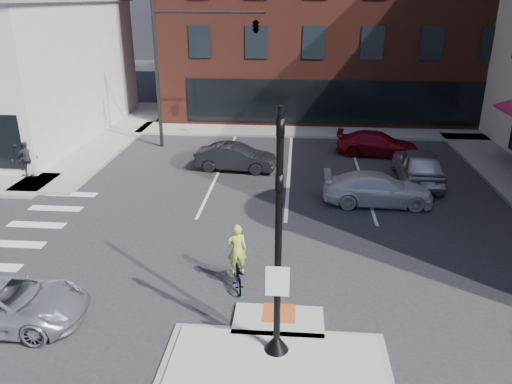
# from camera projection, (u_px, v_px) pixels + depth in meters

# --- Properties ---
(ground) EXTENTS (120.00, 120.00, 0.00)m
(ground) POSITION_uv_depth(u_px,v_px,m) (275.00, 364.00, 11.83)
(ground) COLOR #28282B
(ground) RESTS_ON ground
(refuge_island) EXTENTS (5.40, 4.65, 0.13)m
(refuge_island) POSITION_uv_depth(u_px,v_px,m) (275.00, 370.00, 11.58)
(refuge_island) COLOR gray
(refuge_island) RESTS_ON ground
(sidewalk_n) EXTENTS (26.00, 3.00, 0.15)m
(sidewalk_n) POSITION_uv_depth(u_px,v_px,m) (339.00, 132.00, 31.99)
(sidewalk_n) COLOR gray
(sidewalk_n) RESTS_ON ground
(building_n) EXTENTS (24.40, 18.40, 15.50)m
(building_n) POSITION_uv_depth(u_px,v_px,m) (336.00, 2.00, 38.44)
(building_n) COLOR #59251C
(building_n) RESTS_ON ground
(building_far_left) EXTENTS (10.00, 12.00, 10.00)m
(building_far_left) POSITION_uv_depth(u_px,v_px,m) (263.00, 26.00, 58.58)
(building_far_left) COLOR slate
(building_far_left) RESTS_ON ground
(building_far_right) EXTENTS (12.00, 12.00, 12.00)m
(building_far_right) POSITION_uv_depth(u_px,v_px,m) (374.00, 17.00, 59.05)
(building_far_right) COLOR brown
(building_far_right) RESTS_ON ground
(signal_pole) EXTENTS (0.60, 0.60, 5.98)m
(signal_pole) POSITION_uv_depth(u_px,v_px,m) (278.00, 269.00, 11.34)
(signal_pole) COLOR black
(signal_pole) RESTS_ON refuge_island
(mast_arm_signal) EXTENTS (6.10, 2.24, 8.00)m
(mast_arm_signal) POSITION_uv_depth(u_px,v_px,m) (228.00, 36.00, 26.55)
(mast_arm_signal) COLOR black
(mast_arm_signal) RESTS_ON ground
(silver_suv) EXTENTS (4.50, 2.17, 1.24)m
(silver_suv) POSITION_uv_depth(u_px,v_px,m) (2.00, 303.00, 13.13)
(silver_suv) COLOR silver
(silver_suv) RESTS_ON ground
(white_pickup) EXTENTS (4.54, 1.86, 1.31)m
(white_pickup) POSITION_uv_depth(u_px,v_px,m) (378.00, 189.00, 20.84)
(white_pickup) COLOR white
(white_pickup) RESTS_ON ground
(bg_car_dark) EXTENTS (4.14, 1.82, 1.32)m
(bg_car_dark) POSITION_uv_depth(u_px,v_px,m) (236.00, 157.00, 24.93)
(bg_car_dark) COLOR #26252A
(bg_car_dark) RESTS_ON ground
(bg_car_silver) EXTENTS (2.07, 4.82, 1.62)m
(bg_car_silver) POSITION_uv_depth(u_px,v_px,m) (418.00, 165.00, 23.31)
(bg_car_silver) COLOR #B7B9BF
(bg_car_silver) RESTS_ON ground
(bg_car_red) EXTENTS (4.63, 2.41, 1.28)m
(bg_car_red) POSITION_uv_depth(u_px,v_px,m) (377.00, 144.00, 27.31)
(bg_car_red) COLOR maroon
(bg_car_red) RESTS_ON ground
(cyclist) EXTENTS (0.87, 1.66, 2.03)m
(cyclist) POSITION_uv_depth(u_px,v_px,m) (237.00, 266.00, 14.81)
(cyclist) COLOR #3F3F44
(cyclist) RESTS_ON ground
(pedestrian_a) EXTENTS (0.98, 0.97, 1.60)m
(pedestrian_a) POSITION_uv_depth(u_px,v_px,m) (18.00, 160.00, 23.63)
(pedestrian_a) COLOR black
(pedestrian_a) RESTS_ON sidewalk_nw
(pedestrian_b) EXTENTS (1.08, 0.78, 1.70)m
(pedestrian_b) POSITION_uv_depth(u_px,v_px,m) (27.00, 159.00, 23.58)
(pedestrian_b) COLOR #332D38
(pedestrian_b) RESTS_ON sidewalk_nw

